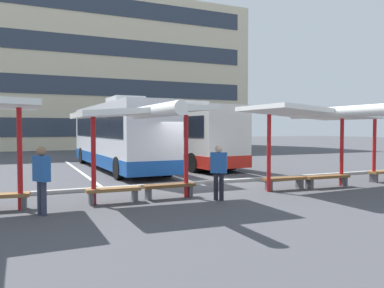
% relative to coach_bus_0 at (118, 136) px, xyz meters
% --- Properties ---
extents(ground_plane, '(160.00, 160.00, 0.00)m').
position_rel_coach_bus_0_xyz_m(ground_plane, '(1.66, -7.03, -1.81)').
color(ground_plane, '#47474C').
extents(terminal_building, '(39.09, 10.08, 19.93)m').
position_rel_coach_bus_0_xyz_m(terminal_building, '(1.70, 25.47, 6.80)').
color(terminal_building, beige).
rests_on(terminal_building, ground).
extents(coach_bus_0, '(2.86, 12.08, 3.81)m').
position_rel_coach_bus_0_xyz_m(coach_bus_0, '(0.00, 0.00, 0.00)').
color(coach_bus_0, silver).
rests_on(coach_bus_0, ground).
extents(coach_bus_1, '(3.69, 11.44, 3.75)m').
position_rel_coach_bus_0_xyz_m(coach_bus_1, '(3.82, 0.86, -0.03)').
color(coach_bus_1, silver).
rests_on(coach_bus_1, ground).
extents(lane_stripe_0, '(0.16, 14.00, 0.01)m').
position_rel_coach_bus_0_xyz_m(lane_stripe_0, '(-2.08, -0.52, -1.80)').
color(lane_stripe_0, white).
rests_on(lane_stripe_0, ground).
extents(lane_stripe_1, '(0.16, 14.00, 0.01)m').
position_rel_coach_bus_0_xyz_m(lane_stripe_1, '(1.66, -0.52, -1.80)').
color(lane_stripe_1, white).
rests_on(lane_stripe_1, ground).
extents(lane_stripe_2, '(0.16, 14.00, 0.01)m').
position_rel_coach_bus_0_xyz_m(lane_stripe_2, '(5.39, -0.52, -1.80)').
color(lane_stripe_2, white).
rests_on(lane_stripe_2, ground).
extents(waiting_shelter_1, '(3.94, 4.53, 2.94)m').
position_rel_coach_bus_0_xyz_m(waiting_shelter_1, '(-1.46, -9.77, 0.85)').
color(waiting_shelter_1, red).
rests_on(waiting_shelter_1, ground).
extents(bench_2, '(1.60, 0.44, 0.45)m').
position_rel_coach_bus_0_xyz_m(bench_2, '(-2.36, -9.53, -1.47)').
color(bench_2, brown).
rests_on(bench_2, ground).
extents(bench_3, '(1.70, 0.45, 0.45)m').
position_rel_coach_bus_0_xyz_m(bench_3, '(-0.56, -9.45, -1.47)').
color(bench_3, brown).
rests_on(bench_3, ground).
extents(waiting_shelter_2, '(4.38, 5.04, 3.02)m').
position_rel_coach_bus_0_xyz_m(waiting_shelter_2, '(4.77, -9.96, 0.93)').
color(waiting_shelter_2, red).
rests_on(waiting_shelter_2, ground).
extents(bench_4, '(1.63, 0.51, 0.45)m').
position_rel_coach_bus_0_xyz_m(bench_4, '(3.87, -9.55, -1.47)').
color(bench_4, brown).
rests_on(bench_4, ground).
extents(bench_5, '(1.91, 0.49, 0.45)m').
position_rel_coach_bus_0_xyz_m(bench_5, '(5.67, -9.75, -1.46)').
color(bench_5, brown).
rests_on(bench_5, ground).
extents(bench_6, '(1.72, 0.56, 0.45)m').
position_rel_coach_bus_0_xyz_m(bench_6, '(9.11, -9.43, -1.47)').
color(bench_6, brown).
rests_on(bench_6, ground).
extents(platform_kerb, '(44.00, 0.24, 0.12)m').
position_rel_coach_bus_0_xyz_m(platform_kerb, '(1.66, -7.07, -1.75)').
color(platform_kerb, '#ADADA8').
rests_on(platform_kerb, ground).
extents(waiting_passenger_0, '(0.53, 0.47, 1.71)m').
position_rel_coach_bus_0_xyz_m(waiting_passenger_0, '(0.69, -10.45, -0.81)').
color(waiting_passenger_0, black).
rests_on(waiting_passenger_0, ground).
extents(waiting_passenger_1, '(0.43, 0.55, 1.76)m').
position_rel_coach_bus_0_xyz_m(waiting_passenger_1, '(-4.39, -10.44, -0.78)').
color(waiting_passenger_1, '#33384C').
rests_on(waiting_passenger_1, ground).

